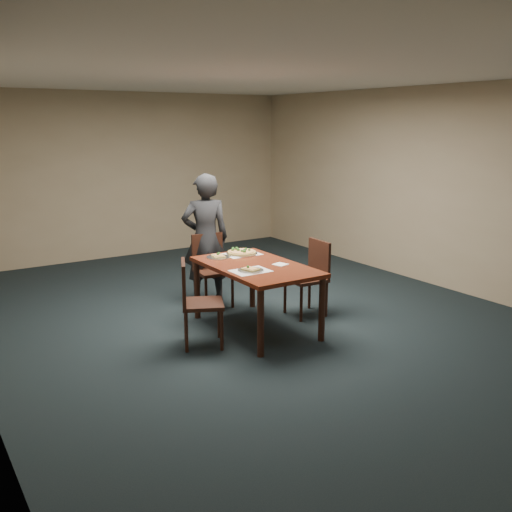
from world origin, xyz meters
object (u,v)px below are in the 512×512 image
dining_table (256,273)px  chair_right (311,273)px  chair_left (195,298)px  diner (205,238)px  chair_far (211,265)px  slice_plate_far (218,257)px  pizza_pan (242,252)px  slice_plate_near (251,270)px

dining_table → chair_right: (0.84, 0.07, -0.14)m
chair_left → diner: (0.82, 1.31, 0.32)m
dining_table → diner: (0.03, 1.24, 0.18)m
chair_far → slice_plate_far: chair_far is taller
dining_table → chair_far: 1.09m
chair_left → pizza_pan: (0.93, 0.60, 0.26)m
diner → pizza_pan: 0.72m
chair_far → diner: bearing=89.5°
chair_far → pizza_pan: (0.13, -0.55, 0.26)m
dining_table → diner: 1.26m
pizza_pan → slice_plate_near: (-0.33, -0.73, -0.01)m
chair_right → slice_plate_near: (-1.04, -0.27, 0.25)m
chair_right → diner: diner is taller
slice_plate_near → slice_plate_far: size_ratio=1.00×
dining_table → slice_plate_near: slice_plate_near is taller
chair_far → diner: 0.36m
chair_left → chair_right: same height
chair_right → pizza_pan: 0.88m
chair_left → slice_plate_far: bearing=-20.9°
slice_plate_far → chair_right: bearing=-24.0°
dining_table → chair_left: (-0.80, -0.07, -0.14)m
chair_far → chair_right: 1.31m
dining_table → chair_left: size_ratio=1.65×
chair_far → slice_plate_near: 1.31m
dining_table → chair_far: chair_far is taller
chair_left → pizza_pan: bearing=-32.5°
diner → slice_plate_far: (-0.21, -0.71, -0.07)m
pizza_pan → slice_plate_near: 0.80m
dining_table → diner: diner is taller
chair_left → slice_plate_far: chair_left is taller
diner → slice_plate_near: bearing=99.7°
chair_left → diner: 1.58m
chair_far → diner: diner is taller
chair_right → diner: (-0.82, 1.17, 0.32)m
chair_right → pizza_pan: bearing=-119.1°
slice_plate_near → slice_plate_far: (0.01, 0.73, -0.00)m
pizza_pan → chair_left: bearing=-147.2°
chair_left → slice_plate_near: 0.66m
chair_far → chair_left: bearing=-119.9°
dining_table → chair_left: chair_left is taller
dining_table → pizza_pan: size_ratio=4.00×
dining_table → chair_far: (0.01, 1.08, -0.14)m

